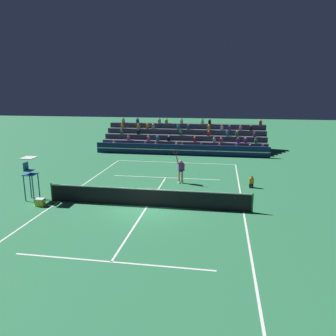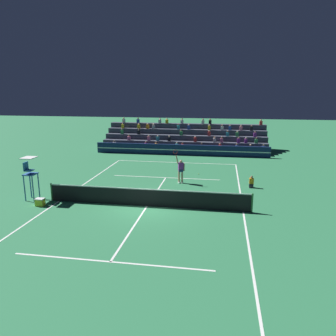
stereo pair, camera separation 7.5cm
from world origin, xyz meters
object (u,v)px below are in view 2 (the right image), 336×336
umpire_chair (30,173)px  tennis_ball (199,174)px  ball_kid_courtside (251,183)px  equipment_cooler (40,202)px  tennis_player (181,170)px

umpire_chair → tennis_ball: (9.71, 7.84, -1.68)m
ball_kid_courtside → tennis_ball: size_ratio=12.43×
ball_kid_courtside → equipment_cooler: 13.76m
umpire_chair → ball_kid_courtside: bearing=19.5°
umpire_chair → ball_kid_courtside: umpire_chair is taller
umpire_chair → ball_kid_courtside: (13.59, 4.82, -1.39)m
ball_kid_courtside → tennis_player: bearing=176.1°
tennis_player → tennis_ball: tennis_player is taller
tennis_ball → equipment_cooler: 12.31m
umpire_chair → ball_kid_courtside: 14.48m
tennis_ball → equipment_cooler: equipment_cooler is taller
tennis_ball → tennis_player: bearing=-112.7°
umpire_chair → tennis_ball: size_ratio=39.26×
umpire_chair → tennis_ball: 12.59m
tennis_player → tennis_ball: 3.06m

